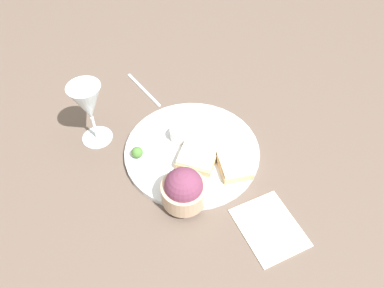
# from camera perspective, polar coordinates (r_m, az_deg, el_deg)

# --- Properties ---
(ground_plane) EXTENTS (4.00, 4.00, 0.00)m
(ground_plane) POSITION_cam_1_polar(r_m,az_deg,el_deg) (0.92, 0.00, -1.38)
(ground_plane) COLOR brown
(dinner_plate) EXTENTS (0.33, 0.33, 0.01)m
(dinner_plate) POSITION_cam_1_polar(r_m,az_deg,el_deg) (0.92, 0.00, -1.10)
(dinner_plate) COLOR silver
(dinner_plate) RESTS_ON ground_plane
(salad_bowl) EXTENTS (0.10, 0.10, 0.09)m
(salad_bowl) POSITION_cam_1_polar(r_m,az_deg,el_deg) (0.80, -1.28, -6.87)
(salad_bowl) COLOR tan
(salad_bowl) RESTS_ON dinner_plate
(sauce_ramekin) EXTENTS (0.05, 0.05, 0.03)m
(sauce_ramekin) POSITION_cam_1_polar(r_m,az_deg,el_deg) (0.92, -1.83, 1.61)
(sauce_ramekin) COLOR white
(sauce_ramekin) RESTS_ON dinner_plate
(cheese_toast_near) EXTENTS (0.11, 0.10, 0.03)m
(cheese_toast_near) POSITION_cam_1_polar(r_m,az_deg,el_deg) (0.88, 0.76, -2.13)
(cheese_toast_near) COLOR tan
(cheese_toast_near) RESTS_ON dinner_plate
(cheese_toast_far) EXTENTS (0.11, 0.10, 0.03)m
(cheese_toast_far) POSITION_cam_1_polar(r_m,az_deg,el_deg) (0.87, 6.45, -3.19)
(cheese_toast_far) COLOR tan
(cheese_toast_far) RESTS_ON dinner_plate
(wine_glass) EXTENTS (0.08, 0.08, 0.17)m
(wine_glass) POSITION_cam_1_polar(r_m,az_deg,el_deg) (0.90, -15.55, 5.79)
(wine_glass) COLOR silver
(wine_glass) RESTS_ON ground_plane
(garnish) EXTENTS (0.03, 0.03, 0.03)m
(garnish) POSITION_cam_1_polar(r_m,az_deg,el_deg) (0.90, -8.36, -1.26)
(garnish) COLOR #477533
(garnish) RESTS_ON dinner_plate
(napkin) EXTENTS (0.18, 0.17, 0.01)m
(napkin) POSITION_cam_1_polar(r_m,az_deg,el_deg) (0.82, 11.71, -12.31)
(napkin) COLOR beige
(napkin) RESTS_ON ground_plane
(fork) EXTENTS (0.17, 0.04, 0.01)m
(fork) POSITION_cam_1_polar(r_m,az_deg,el_deg) (1.09, -7.39, 8.28)
(fork) COLOR silver
(fork) RESTS_ON ground_plane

